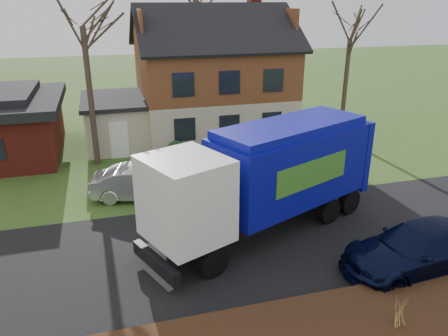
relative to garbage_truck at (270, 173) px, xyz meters
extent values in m
plane|color=#32531B|center=(-0.81, -0.85, -2.36)|extent=(120.00, 120.00, 0.00)
cube|color=black|center=(-0.81, -0.85, -2.35)|extent=(80.00, 7.00, 0.02)
cube|color=beige|center=(1.19, 13.15, -1.01)|extent=(9.00, 7.50, 2.70)
cube|color=brown|center=(1.19, 13.15, 1.74)|extent=(9.00, 7.50, 2.80)
cube|color=beige|center=(-5.01, 12.65, -1.06)|extent=(3.50, 5.50, 2.60)
cube|color=black|center=(-5.01, 12.65, 0.36)|extent=(3.90, 5.90, 0.24)
cylinder|color=black|center=(-2.79, -2.34, -1.83)|extent=(1.10, 0.74, 1.05)
cylinder|color=black|center=(-3.62, -0.39, -1.83)|extent=(1.10, 0.74, 1.05)
cylinder|color=black|center=(2.50, -0.09, -1.83)|extent=(1.10, 0.74, 1.05)
cylinder|color=black|center=(1.68, 1.86, -1.83)|extent=(1.10, 0.74, 1.05)
cylinder|color=black|center=(3.71, 0.42, -1.83)|extent=(1.10, 0.74, 1.05)
cylinder|color=black|center=(2.88, 2.38, -1.83)|extent=(1.10, 0.74, 1.05)
cube|color=black|center=(0.05, 0.02, -1.50)|extent=(8.47, 4.51, 0.35)
cube|color=white|center=(-3.44, -1.46, 0.07)|extent=(3.12, 3.23, 2.73)
cube|color=black|center=(-4.46, -1.89, 0.22)|extent=(0.94, 2.08, 0.91)
cube|color=black|center=(-4.56, -1.93, -1.80)|extent=(1.22, 2.42, 0.45)
cube|color=#0B0E8F|center=(0.93, 0.39, 0.07)|extent=(6.84, 4.81, 2.73)
cube|color=#0B0E8F|center=(0.93, 0.39, 1.58)|extent=(6.45, 4.41, 0.30)
cube|color=#0B0E8F|center=(3.95, 1.68, -0.03)|extent=(1.33, 2.51, 2.93)
cube|color=#3E7A28|center=(1.29, -0.85, 0.17)|extent=(3.36, 1.46, 1.01)
cube|color=#3E7A28|center=(0.29, 1.52, 0.17)|extent=(3.36, 1.46, 1.01)
imported|color=#A0A2A7|center=(-4.30, 4.17, -1.61)|extent=(4.76, 2.65, 1.49)
imported|color=black|center=(3.78, -3.76, -1.59)|extent=(5.46, 2.58, 1.54)
cylinder|color=#403226|center=(-6.27, 9.28, 1.20)|extent=(0.30, 0.30, 7.12)
cylinder|color=#423428|center=(8.82, 10.01, 0.73)|extent=(0.28, 0.28, 6.17)
cylinder|color=#453929|center=(1.52, 19.67, 1.87)|extent=(0.32, 0.32, 8.45)
cone|color=#A78749|center=(1.29, -6.20, -1.63)|extent=(0.04, 0.04, 0.86)
cone|color=#A78749|center=(1.15, -6.20, -1.63)|extent=(0.04, 0.04, 0.86)
cone|color=#A78749|center=(1.43, -6.20, -1.63)|extent=(0.04, 0.04, 0.86)
cone|color=#A78749|center=(1.29, -6.09, -1.63)|extent=(0.04, 0.04, 0.86)
cone|color=#A78749|center=(1.29, -6.31, -1.63)|extent=(0.04, 0.04, 0.86)
camera|label=1|loc=(-5.66, -13.86, 5.99)|focal=35.00mm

